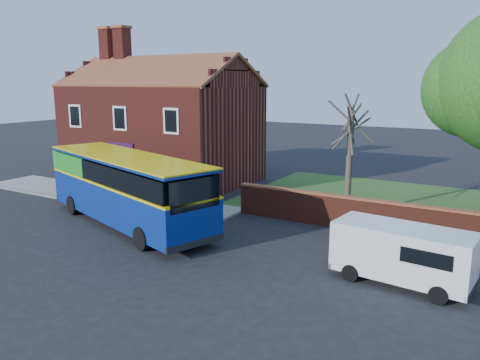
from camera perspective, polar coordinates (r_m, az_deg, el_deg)
The scene contains 8 objects.
ground at distance 20.75m, azimuth -14.50°, elevation -7.63°, with size 120.00×120.00×0.00m, color black.
pavement at distance 29.43m, azimuth -16.34°, elevation -1.86°, with size 18.00×3.50×0.12m, color gray.
kerb at distance 28.30m, azimuth -18.91°, elevation -2.54°, with size 18.00×0.15×0.14m, color slate.
shop_building at distance 33.01m, azimuth -9.43°, elevation 5.82°, with size 12.30×8.13×10.50m.
boundary_wall at distance 21.58m, azimuth 26.56°, elevation -5.52°, with size 22.00×0.38×1.60m.
bus at distance 23.29m, azimuth -14.04°, elevation -0.57°, with size 11.47×6.14×3.39m.
van_near at distance 16.99m, azimuth 19.23°, elevation -8.33°, with size 4.72×2.29×2.00m.
bare_tree at distance 24.36m, azimuth 13.19°, elevation 2.69°, with size 2.22×2.65×5.93m.
Camera 1 is at (14.03, -13.71, 6.78)m, focal length 35.00 mm.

